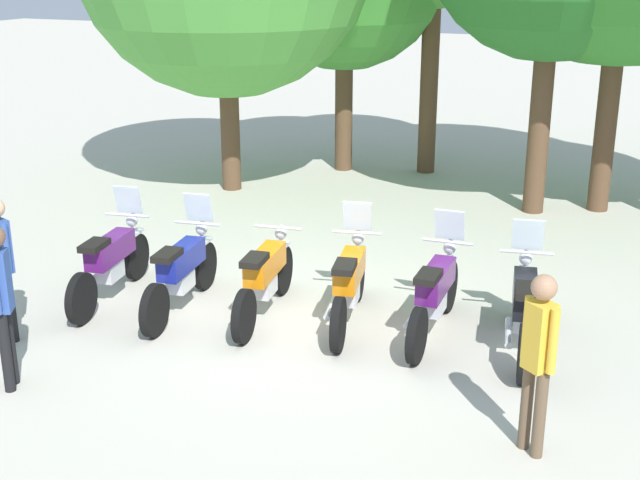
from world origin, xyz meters
TOP-DOWN VIEW (x-y plane):
  - ground_plane at (0.00, 0.00)m, footprint 80.00×80.00m
  - motorcycle_0 at (-2.60, -0.30)m, footprint 0.66×2.17m
  - motorcycle_1 at (-1.56, -0.25)m, footprint 0.62×2.18m
  - motorcycle_2 at (-0.53, -0.00)m, footprint 0.63×2.18m
  - motorcycle_3 at (0.51, 0.22)m, footprint 0.73×2.16m
  - motorcycle_4 at (1.55, 0.31)m, footprint 0.62×2.19m
  - motorcycle_5 at (2.58, 0.31)m, footprint 0.68×2.17m
  - person_0 at (-2.95, -1.81)m, footprint 0.40×0.29m
  - person_1 at (-2.10, -2.71)m, footprint 0.32×0.39m
  - person_2 at (3.06, -1.80)m, footprint 0.37×0.32m

SIDE VIEW (x-z plane):
  - ground_plane at x=0.00m, z-range 0.00..0.00m
  - motorcycle_2 at x=-0.53m, z-range 0.01..1.00m
  - motorcycle_0 at x=-2.60m, z-range -0.17..1.20m
  - motorcycle_1 at x=-1.56m, z-range -0.17..1.20m
  - motorcycle_3 at x=0.51m, z-range -0.17..1.20m
  - motorcycle_4 at x=1.55m, z-range -0.17..1.20m
  - motorcycle_5 at x=2.58m, z-range -0.17..1.20m
  - person_0 at x=-2.95m, z-range 0.15..1.86m
  - person_2 at x=3.06m, z-range 0.15..1.86m
  - person_1 at x=-2.10m, z-range 0.16..1.92m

